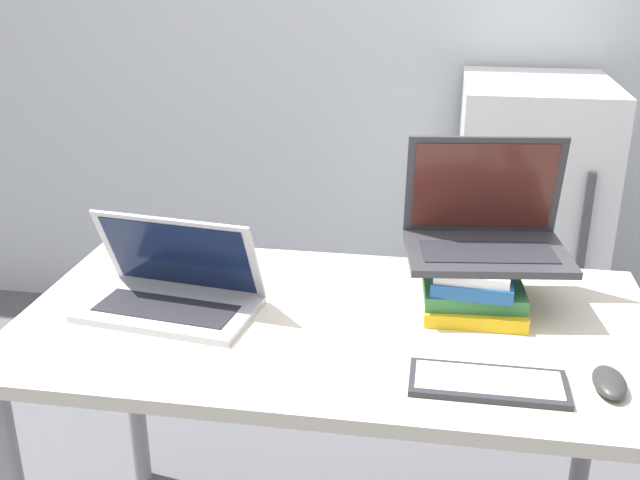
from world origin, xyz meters
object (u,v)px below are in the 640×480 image
Objects in this scene: laptop_left at (172,291)px; mini_fridge at (523,235)px; book_stack at (473,282)px; laptop_on_books at (486,230)px; mouse at (609,382)px; wireless_keyboard at (488,383)px.

laptop_left is 1.45m from mini_fridge.
mini_fridge is (0.22, 1.01, -0.26)m from book_stack.
laptop_on_books reaches higher than laptop_left.
mouse is at bearing -52.64° from book_stack.
book_stack is 1.06m from mini_fridge.
laptop_left is 0.70m from laptop_on_books.
laptop_left is 0.66m from book_stack.
wireless_keyboard is at bearing -86.23° from book_stack.
book_stack is 0.93× the size of wireless_keyboard.
laptop_left is 0.91m from mouse.
mouse is (0.24, -0.31, -0.04)m from book_stack.
laptop_on_books reaches higher than book_stack.
mouse is (0.22, -0.35, -0.15)m from laptop_on_books.
book_stack is 0.39m from mouse.
mini_fridge reaches higher than mouse.
book_stack reaches higher than mouse.
book_stack is 0.25× the size of mini_fridge.
mini_fridge is (0.87, 1.14, -0.25)m from laptop_left.
laptop_left reaches higher than wireless_keyboard.
mouse is 0.10× the size of mini_fridge.
laptop_left is at bearing 163.04° from wireless_keyboard.
laptop_on_books reaches higher than wireless_keyboard.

